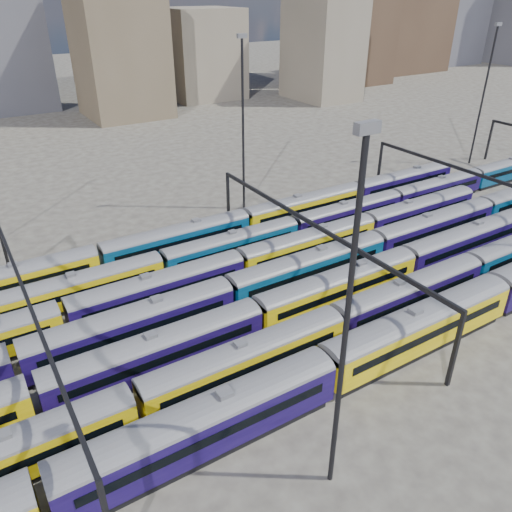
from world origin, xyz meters
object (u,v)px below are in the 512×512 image
rake_0 (495,290)px  rake_1 (246,357)px  mast_2 (347,320)px  rake_2 (257,313)px

rake_0 → rake_1: size_ratio=1.36×
mast_2 → rake_2: bearing=75.7°
rake_1 → rake_2: rake_2 is taller
rake_2 → mast_2: (-4.34, -17.00, 11.27)m
rake_1 → mast_2: size_ratio=3.94×
rake_0 → mast_2: 30.78m
rake_0 → rake_1: rake_0 is taller
rake_2 → mast_2: size_ratio=4.89×
rake_1 → mast_2: mast_2 is taller
rake_1 → rake_2: bearing=50.0°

